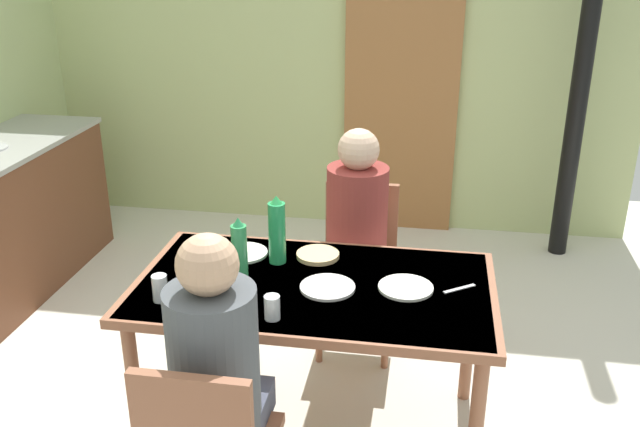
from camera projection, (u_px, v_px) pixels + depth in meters
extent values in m
cube|color=#B5C382|center=(327.00, 54.00, 4.93)|extent=(4.39, 0.10, 2.52)
cube|color=#9B6437|center=(401.00, 96.00, 4.87)|extent=(0.80, 0.05, 2.00)
cylinder|color=black|center=(583.00, 70.00, 4.35)|extent=(0.12, 0.12, 2.52)
cube|color=brown|center=(314.00, 288.00, 2.83)|extent=(1.47, 0.83, 0.04)
cube|color=beige|center=(314.00, 284.00, 2.83)|extent=(1.42, 0.80, 0.00)
cylinder|color=brown|center=(135.00, 396.00, 2.76)|extent=(0.06, 0.06, 0.70)
cylinder|color=brown|center=(193.00, 310.00, 3.39)|extent=(0.06, 0.06, 0.70)
cylinder|color=brown|center=(469.00, 334.00, 3.18)|extent=(0.06, 0.06, 0.70)
cube|color=brown|center=(357.00, 271.00, 3.55)|extent=(0.40, 0.40, 0.04)
cube|color=brown|center=(362.00, 220.00, 3.64)|extent=(0.38, 0.04, 0.42)
cylinder|color=brown|center=(386.00, 333.00, 3.46)|extent=(0.04, 0.04, 0.41)
cylinder|color=brown|center=(319.00, 327.00, 3.52)|extent=(0.04, 0.04, 0.41)
cylinder|color=brown|center=(390.00, 300.00, 3.77)|extent=(0.04, 0.04, 0.41)
cylinder|color=brown|center=(329.00, 295.00, 3.83)|extent=(0.04, 0.04, 0.41)
cube|color=#44485A|center=(228.00, 405.00, 2.46)|extent=(0.30, 0.22, 0.12)
cylinder|color=#4C5156|center=(214.00, 361.00, 2.26)|extent=(0.30, 0.30, 0.52)
sphere|color=tan|center=(207.00, 265.00, 2.12)|extent=(0.20, 0.20, 0.20)
cube|color=maroon|center=(353.00, 275.00, 3.38)|extent=(0.30, 0.22, 0.12)
cylinder|color=maroon|center=(357.00, 218.00, 3.38)|extent=(0.30, 0.30, 0.52)
sphere|color=beige|center=(359.00, 149.00, 3.25)|extent=(0.20, 0.20, 0.20)
cylinder|color=#339855|center=(240.00, 256.00, 2.77)|extent=(0.06, 0.06, 0.26)
cone|color=#279052|center=(238.00, 222.00, 2.71)|extent=(0.04, 0.04, 0.04)
cylinder|color=#279C55|center=(277.00, 233.00, 2.96)|extent=(0.07, 0.07, 0.27)
cone|color=green|center=(276.00, 200.00, 2.90)|extent=(0.05, 0.05, 0.04)
cylinder|color=white|center=(244.00, 253.00, 3.08)|extent=(0.21, 0.21, 0.01)
cylinder|color=white|center=(406.00, 287.00, 2.78)|extent=(0.22, 0.22, 0.01)
cylinder|color=white|center=(328.00, 287.00, 2.78)|extent=(0.22, 0.22, 0.01)
cylinder|color=silver|center=(272.00, 307.00, 2.55)|extent=(0.06, 0.06, 0.09)
cylinder|color=silver|center=(160.00, 288.00, 2.68)|extent=(0.06, 0.06, 0.11)
cylinder|color=#DBB77A|center=(318.00, 255.00, 3.05)|extent=(0.19, 0.19, 0.02)
cube|color=silver|center=(198.00, 267.00, 2.96)|extent=(0.06, 0.15, 0.00)
cube|color=silver|center=(209.00, 290.00, 2.77)|extent=(0.12, 0.11, 0.00)
cube|color=silver|center=(460.00, 289.00, 2.78)|extent=(0.13, 0.10, 0.00)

